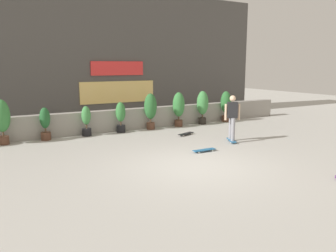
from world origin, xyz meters
The scene contains 14 objects.
ground_plane centered at (0.00, 0.00, 0.00)m, with size 48.00×48.00×0.00m, color #B2AFA8.
planter_wall centered at (0.00, 6.00, 0.45)m, with size 18.00×0.40×0.90m, color gray.
building_backdrop centered at (0.00, 10.00, 3.25)m, with size 20.00×2.08×6.50m.
potted_plant_1 centered at (-4.34, 5.55, 0.93)m, with size 0.56×0.56×1.59m.
potted_plant_2 centered at (-2.92, 5.55, 0.66)m, with size 0.38×0.38×1.23m.
potted_plant_3 centered at (-1.37, 5.55, 0.62)m, with size 0.36×0.36×1.18m.
potted_plant_4 centered at (0.08, 5.55, 0.69)m, with size 0.40×0.40×1.27m.
potted_plant_5 centered at (1.46, 5.55, 0.92)m, with size 0.54×0.54×1.56m.
potted_plant_6 centered at (2.89, 5.55, 0.91)m, with size 0.54×0.54×1.55m.
potted_plant_7 centered at (4.22, 5.55, 0.92)m, with size 0.54×0.54×1.56m.
potted_plant_8 centered at (5.62, 5.55, 0.87)m, with size 0.51×0.51×1.50m.
skater_far_left centered at (2.87, 1.86, 0.94)m, with size 0.54×0.80×1.70m.
skateboard_near_camera centered at (2.10, 3.70, 0.06)m, with size 0.82×0.46×0.08m.
skateboard_aside centered at (1.16, 1.17, 0.06)m, with size 0.80×0.22×0.08m.
Camera 1 is at (-5.18, -7.47, 2.75)m, focal length 36.42 mm.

